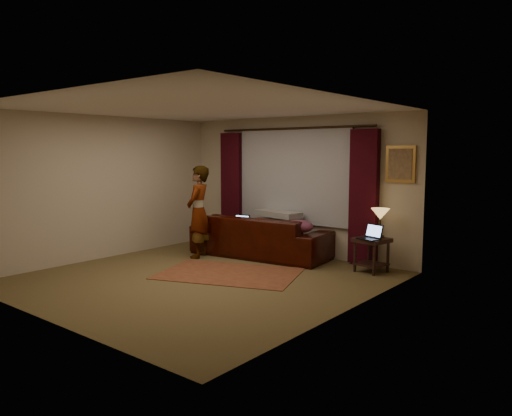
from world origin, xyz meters
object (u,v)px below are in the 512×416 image
(person, at_px, (198,212))
(end_table, at_px, (371,255))
(sofa, at_px, (261,228))
(laptop_table, at_px, (369,232))
(tiffany_lamp, at_px, (380,223))
(laptop_sofa, at_px, (239,222))

(person, bearing_deg, end_table, 83.48)
(sofa, distance_m, laptop_table, 2.19)
(end_table, distance_m, tiffany_lamp, 0.54)
(laptop_sofa, relative_size, laptop_table, 0.95)
(laptop_sofa, distance_m, tiffany_lamp, 2.65)
(end_table, bearing_deg, tiffany_lamp, 56.01)
(tiffany_lamp, bearing_deg, end_table, -123.99)
(sofa, bearing_deg, laptop_table, 173.70)
(person, bearing_deg, laptop_table, 80.81)
(laptop_table, height_order, person, person)
(laptop_table, bearing_deg, laptop_sofa, -157.64)
(laptop_sofa, bearing_deg, end_table, -0.38)
(laptop_sofa, height_order, person, person)
(tiffany_lamp, relative_size, laptop_table, 1.32)
(sofa, relative_size, laptop_table, 7.17)
(tiffany_lamp, bearing_deg, person, -161.00)
(sofa, xyz_separation_m, tiffany_lamp, (2.25, 0.28, 0.27))
(laptop_sofa, xyz_separation_m, person, (-0.49, -0.57, 0.21))
(sofa, distance_m, end_table, 2.19)
(sofa, bearing_deg, tiffany_lamp, -179.57)
(laptop_sofa, bearing_deg, tiffany_lamp, 1.90)
(laptop_sofa, height_order, laptop_table, laptop_table)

